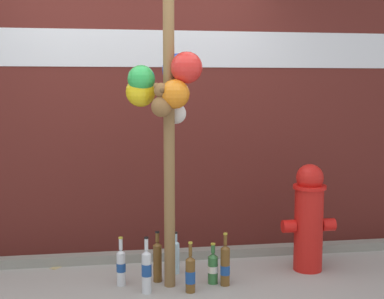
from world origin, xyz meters
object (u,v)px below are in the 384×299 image
object	(u,v)px
bottle_3	(121,266)
bottle_4	(190,274)
fire_hydrant	(309,217)
bottle_6	(147,270)
bottle_1	(213,267)
memorial_post	(168,72)
bottle_5	(176,256)
bottle_2	(157,260)
bottle_0	(225,265)

from	to	relation	value
bottle_3	bottle_4	distance (m)	0.55
fire_hydrant	bottle_6	distance (m)	1.43
bottle_1	bottle_4	size ratio (longest dim) A/B	0.83
memorial_post	bottle_5	bearing A→B (deg)	71.62
bottle_6	memorial_post	bearing A→B (deg)	34.31
memorial_post	bottle_2	distance (m)	1.47
bottle_1	bottle_5	xyz separation A→B (m)	(-0.26, 0.27, 0.02)
bottle_4	bottle_5	world-z (taller)	bottle_4
bottle_1	bottle_4	xyz separation A→B (m)	(-0.20, -0.15, 0.01)
bottle_1	bottle_3	xyz separation A→B (m)	(-0.71, 0.07, 0.02)
memorial_post	bottle_4	xyz separation A→B (m)	(0.15, -0.16, -1.50)
bottle_6	bottle_0	bearing A→B (deg)	5.43
bottle_1	bottle_6	bearing A→B (deg)	-167.75
memorial_post	bottle_1	xyz separation A→B (m)	(0.35, -0.01, -1.51)
bottle_2	bottle_6	size ratio (longest dim) A/B	0.95
bottle_0	bottle_4	size ratio (longest dim) A/B	1.08
bottle_2	bottle_6	distance (m)	0.24
bottle_4	bottle_6	bearing A→B (deg)	173.58
fire_hydrant	bottle_2	bearing A→B (deg)	-176.66
bottle_0	bottle_3	world-z (taller)	bottle_0
memorial_post	bottle_1	distance (m)	1.55
bottle_0	bottle_2	xyz separation A→B (m)	(-0.51, 0.16, 0.01)
bottle_3	fire_hydrant	bearing A→B (deg)	4.15
bottle_5	bottle_6	distance (m)	0.47
bottle_2	bottle_6	xyz separation A→B (m)	(-0.10, -0.22, 0.00)
bottle_3	bottle_5	xyz separation A→B (m)	(0.45, 0.20, -0.01)
bottle_2	bottle_4	distance (m)	0.34
bottle_3	bottle_4	size ratio (longest dim) A/B	0.99
bottle_0	fire_hydrant	bearing A→B (deg)	17.20
bottle_3	memorial_post	bearing A→B (deg)	-9.14
memorial_post	bottle_6	world-z (taller)	memorial_post
bottle_1	bottle_2	world-z (taller)	bottle_2
memorial_post	bottle_0	size ratio (longest dim) A/B	6.53
memorial_post	bottle_3	bearing A→B (deg)	170.86
bottle_0	bottle_5	world-z (taller)	bottle_0
bottle_2	bottle_6	bearing A→B (deg)	-114.59
bottle_2	bottle_5	xyz separation A→B (m)	(0.17, 0.16, -0.02)
bottle_4	bottle_5	distance (m)	0.42
bottle_0	bottle_5	xyz separation A→B (m)	(-0.34, 0.33, -0.01)
bottle_2	bottle_3	world-z (taller)	bottle_2
bottle_4	bottle_2	bearing A→B (deg)	131.16
bottle_0	bottle_1	distance (m)	0.11
bottle_4	bottle_3	bearing A→B (deg)	156.92
fire_hydrant	bottle_2	xyz separation A→B (m)	(-1.27, -0.07, -0.28)
bottle_0	bottle_3	distance (m)	0.81
memorial_post	bottle_5	xyz separation A→B (m)	(0.09, 0.26, -1.49)
bottle_5	bottle_1	bearing A→B (deg)	-46.08
bottle_2	bottle_5	size ratio (longest dim) A/B	1.17
bottle_1	bottle_2	distance (m)	0.44
bottle_5	bottle_2	bearing A→B (deg)	-135.20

